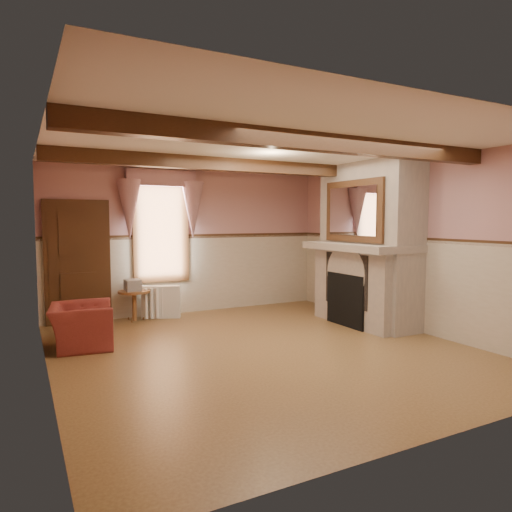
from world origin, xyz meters
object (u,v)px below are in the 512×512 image
bowl (365,241)px  mantel_clock (340,236)px  radiator (161,302)px  oil_lamp (352,235)px  side_table (134,306)px  armchair (81,326)px

bowl → mantel_clock: (0.00, 0.68, 0.06)m
radiator → oil_lamp: bearing=-10.0°
side_table → bowl: bowl is taller
side_table → oil_lamp: size_ratio=2.04×
armchair → side_table: armchair is taller
mantel_clock → radiator: bearing=152.5°
mantel_clock → oil_lamp: 0.33m
armchair → bowl: bearing=-93.1°
bowl → side_table: bearing=147.2°
mantel_clock → side_table: bearing=155.9°
side_table → radiator: bearing=0.0°
armchair → oil_lamp: (4.49, -0.47, 1.25)m
bowl → armchair: bearing=169.7°
bowl → radiator: bearing=143.0°
oil_lamp → bowl: bearing=-90.0°
armchair → side_table: size_ratio=1.67×
radiator → oil_lamp: (2.94, -1.86, 1.26)m
radiator → mantel_clock: size_ratio=2.92×
side_table → mantel_clock: bearing=-24.1°
armchair → side_table: bearing=-30.0°
mantel_clock → oil_lamp: size_ratio=0.86×
side_table → radiator: (0.49, 0.00, 0.02)m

